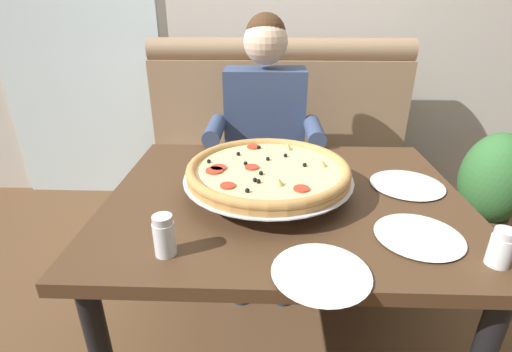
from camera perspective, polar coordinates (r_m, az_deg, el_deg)
ground_plane at (r=1.72m, az=3.62°, el=-24.97°), size 16.00×16.00×0.00m
booth_bench at (r=2.24m, az=3.36°, el=0.69°), size 1.55×0.78×1.13m
dining_table at (r=1.30m, az=4.38°, el=-6.19°), size 1.16×0.93×0.73m
diner_main at (r=1.88m, az=1.30°, el=6.12°), size 0.54×0.64×1.27m
pizza at (r=1.22m, az=1.86°, el=0.80°), size 0.55×0.55×0.12m
shaker_parmesan at (r=1.08m, az=33.15°, el=-9.40°), size 0.05×0.05×0.10m
shaker_oregano at (r=0.97m, az=-13.74°, el=-9.15°), size 0.05×0.05×0.11m
plate_near_left at (r=1.11m, az=23.53°, el=-8.13°), size 0.23×0.23×0.02m
plate_near_right at (r=1.40m, az=21.99°, el=-1.03°), size 0.25×0.25×0.02m
plate_far_side at (r=0.91m, az=9.88°, el=-14.03°), size 0.23×0.23×0.02m
patio_chair at (r=3.63m, az=-20.83°, el=10.67°), size 0.42×0.41×0.86m
potted_plant at (r=2.44m, az=32.27°, el=-1.51°), size 0.36×0.36×0.70m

